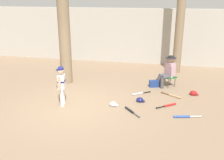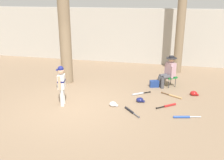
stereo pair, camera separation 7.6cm
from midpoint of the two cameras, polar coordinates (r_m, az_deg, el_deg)
The scene contains 16 objects.
ground_plane at distance 8.20m, azimuth -8.27°, elevation -6.10°, with size 60.00×60.00×0.00m, color #897056.
concrete_back_wall at distance 13.41m, azimuth 0.72°, elevation 9.95°, with size 18.00×0.36×2.74m, color #ADA89E.
tree_near_player at distance 10.08m, azimuth -10.28°, elevation 10.54°, with size 0.77×0.77×4.87m.
tree_behind_spectator at distance 11.62m, azimuth 15.50°, elevation 14.57°, with size 0.54×0.54×5.96m.
young_ballplayer at distance 8.20m, azimuth -11.00°, elevation -0.66°, with size 0.41×0.57×1.31m.
folding_stool at distance 10.09m, azimuth 13.07°, elevation 0.61°, with size 0.56×0.56×0.41m.
seated_spectator at distance 9.95m, azimuth 12.72°, elevation 2.05°, with size 0.65×0.59×1.20m.
handbag_beside_stool at distance 9.95m, azimuth 9.64°, elevation -0.84°, with size 0.34×0.18×0.26m, color navy.
bat_black_composite at distance 7.85m, azimuth 4.39°, elevation -6.89°, with size 0.55×0.63×0.07m.
bat_red_barrel at distance 8.38m, azimuth 12.74°, elevation -5.58°, with size 0.63×0.51×0.07m.
bat_wood_tan at distance 9.17m, azimuth 13.87°, elevation -3.50°, with size 0.72×0.47×0.07m.
bat_aluminum_silver at distance 9.18m, azimuth 6.33°, elevation -3.03°, with size 0.63×0.47×0.07m.
bat_blue_youth at distance 7.76m, azimuth 16.00°, elevation -7.93°, with size 0.79×0.24×0.07m.
batting_helmet_navy at distance 8.55m, azimuth 6.51°, elevation -4.45°, with size 0.29×0.22×0.17m.
batting_helmet_white at distance 8.19m, azimuth 0.52°, elevation -5.41°, with size 0.28×0.21×0.16m.
batting_helmet_red at distance 9.49m, azimuth 18.03°, elevation -2.86°, with size 0.30×0.23×0.17m.
Camera 2 is at (2.82, -6.91, 3.42)m, focal length 40.92 mm.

